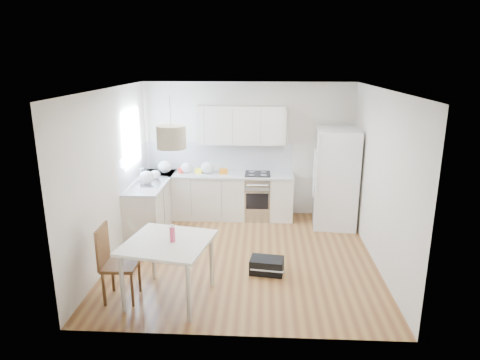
# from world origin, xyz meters

# --- Properties ---
(floor) EXTENTS (4.20, 4.20, 0.00)m
(floor) POSITION_xyz_m (0.00, 0.00, 0.00)
(floor) COLOR brown
(floor) RESTS_ON ground
(ceiling) EXTENTS (4.20, 4.20, 0.00)m
(ceiling) POSITION_xyz_m (0.00, 0.00, 2.70)
(ceiling) COLOR white
(ceiling) RESTS_ON wall_back
(wall_back) EXTENTS (4.20, 0.00, 4.20)m
(wall_back) POSITION_xyz_m (0.00, 2.10, 1.35)
(wall_back) COLOR beige
(wall_back) RESTS_ON floor
(wall_left) EXTENTS (0.00, 4.20, 4.20)m
(wall_left) POSITION_xyz_m (-2.10, 0.00, 1.35)
(wall_left) COLOR beige
(wall_left) RESTS_ON floor
(wall_right) EXTENTS (0.00, 4.20, 4.20)m
(wall_right) POSITION_xyz_m (2.10, 0.00, 1.35)
(wall_right) COLOR beige
(wall_right) RESTS_ON floor
(window_glassblock) EXTENTS (0.02, 1.00, 1.00)m
(window_glassblock) POSITION_xyz_m (-2.09, 1.15, 1.75)
(window_glassblock) COLOR #BFE0F9
(window_glassblock) RESTS_ON wall_left
(cabinets_back) EXTENTS (3.00, 0.60, 0.88)m
(cabinets_back) POSITION_xyz_m (-0.60, 1.80, 0.44)
(cabinets_back) COLOR beige
(cabinets_back) RESTS_ON floor
(cabinets_left) EXTENTS (0.60, 1.80, 0.88)m
(cabinets_left) POSITION_xyz_m (-1.80, 1.20, 0.44)
(cabinets_left) COLOR beige
(cabinets_left) RESTS_ON floor
(counter_back) EXTENTS (3.02, 0.64, 0.04)m
(counter_back) POSITION_xyz_m (-0.60, 1.80, 0.90)
(counter_back) COLOR #A5A7A9
(counter_back) RESTS_ON cabinets_back
(counter_left) EXTENTS (0.64, 1.82, 0.04)m
(counter_left) POSITION_xyz_m (-1.80, 1.20, 0.90)
(counter_left) COLOR #A5A7A9
(counter_left) RESTS_ON cabinets_left
(backsplash_back) EXTENTS (3.00, 0.01, 0.58)m
(backsplash_back) POSITION_xyz_m (-0.60, 2.09, 1.21)
(backsplash_back) COLOR silver
(backsplash_back) RESTS_ON wall_back
(backsplash_left) EXTENTS (0.01, 1.80, 0.58)m
(backsplash_left) POSITION_xyz_m (-2.09, 1.20, 1.21)
(backsplash_left) COLOR silver
(backsplash_left) RESTS_ON wall_left
(upper_cabinets) EXTENTS (1.70, 0.32, 0.75)m
(upper_cabinets) POSITION_xyz_m (-0.15, 1.94, 1.88)
(upper_cabinets) COLOR beige
(upper_cabinets) RESTS_ON wall_back
(range_oven) EXTENTS (0.50, 0.61, 0.88)m
(range_oven) POSITION_xyz_m (0.20, 1.80, 0.44)
(range_oven) COLOR #B4B6B9
(range_oven) RESTS_ON floor
(sink) EXTENTS (0.50, 0.80, 0.16)m
(sink) POSITION_xyz_m (-1.80, 1.15, 0.92)
(sink) COLOR #B4B6B9
(sink) RESTS_ON counter_left
(refrigerator) EXTENTS (0.97, 1.01, 1.88)m
(refrigerator) POSITION_xyz_m (1.71, 1.55, 0.94)
(refrigerator) COLOR white
(refrigerator) RESTS_ON floor
(dining_table) EXTENTS (1.25, 1.25, 0.84)m
(dining_table) POSITION_xyz_m (-0.93, -1.32, 0.74)
(dining_table) COLOR beige
(dining_table) RESTS_ON floor
(dining_chair) EXTENTS (0.45, 0.45, 1.04)m
(dining_chair) POSITION_xyz_m (-1.57, -1.36, 0.52)
(dining_chair) COLOR #452D14
(dining_chair) RESTS_ON floor
(drink_bottle) EXTENTS (0.07, 0.07, 0.24)m
(drink_bottle) POSITION_xyz_m (-0.86, -1.33, 0.96)
(drink_bottle) COLOR #D43A60
(drink_bottle) RESTS_ON dining_table
(gym_bag) EXTENTS (0.54, 0.39, 0.23)m
(gym_bag) POSITION_xyz_m (0.38, -0.53, 0.11)
(gym_bag) COLOR black
(gym_bag) RESTS_ON floor
(pendant_lamp) EXTENTS (0.38, 0.38, 0.29)m
(pendant_lamp) POSITION_xyz_m (-0.86, -1.14, 2.18)
(pendant_lamp) COLOR beige
(pendant_lamp) RESTS_ON ceiling
(grocery_bag_a) EXTENTS (0.28, 0.23, 0.25)m
(grocery_bag_a) POSITION_xyz_m (-1.67, 1.79, 1.04)
(grocery_bag_a) COLOR white
(grocery_bag_a) RESTS_ON counter_back
(grocery_bag_b) EXTENTS (0.24, 0.20, 0.21)m
(grocery_bag_b) POSITION_xyz_m (-1.22, 1.82, 1.03)
(grocery_bag_b) COLOR white
(grocery_bag_b) RESTS_ON counter_back
(grocery_bag_c) EXTENTS (0.26, 0.22, 0.24)m
(grocery_bag_c) POSITION_xyz_m (-0.80, 1.80, 1.04)
(grocery_bag_c) COLOR white
(grocery_bag_c) RESTS_ON counter_back
(grocery_bag_d) EXTENTS (0.19, 0.16, 0.17)m
(grocery_bag_d) POSITION_xyz_m (-1.74, 1.35, 1.01)
(grocery_bag_d) COLOR white
(grocery_bag_d) RESTS_ON counter_back
(grocery_bag_e) EXTENTS (0.28, 0.23, 0.25)m
(grocery_bag_e) POSITION_xyz_m (-1.81, 0.99, 1.04)
(grocery_bag_e) COLOR white
(grocery_bag_e) RESTS_ON counter_left
(snack_orange) EXTENTS (0.17, 0.12, 0.11)m
(snack_orange) POSITION_xyz_m (-0.48, 1.77, 0.98)
(snack_orange) COLOR orange
(snack_orange) RESTS_ON counter_back
(snack_yellow) EXTENTS (0.16, 0.12, 0.10)m
(snack_yellow) POSITION_xyz_m (-0.98, 1.80, 0.97)
(snack_yellow) COLOR yellow
(snack_yellow) RESTS_ON counter_back
(snack_red) EXTENTS (0.17, 0.16, 0.10)m
(snack_red) POSITION_xyz_m (-1.32, 1.83, 0.97)
(snack_red) COLOR red
(snack_red) RESTS_ON counter_back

